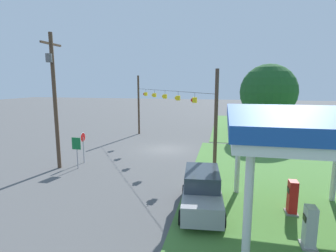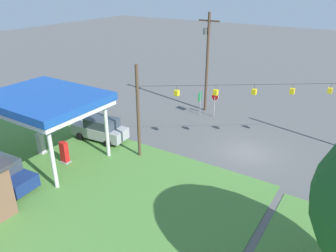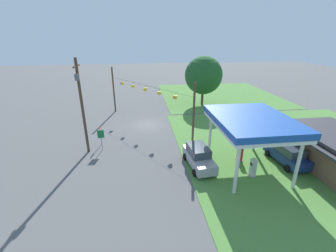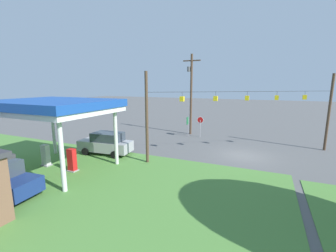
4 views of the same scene
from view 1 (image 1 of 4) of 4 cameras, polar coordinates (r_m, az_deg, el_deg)
ground_plane at (r=25.62m, az=-0.62°, el=-5.11°), size 160.00×160.00×0.00m
grass_verge_opposite_corner at (r=42.01m, az=26.51°, el=-0.37°), size 24.00×24.00×0.04m
gas_station_canopy at (r=12.31m, az=28.10°, el=0.19°), size 8.27×6.49×5.19m
fuel_pump_near at (r=14.62m, az=25.42°, el=-14.06°), size 0.71×0.56×1.71m
fuel_pump_far at (r=12.23m, az=28.44°, el=-19.03°), size 0.71×0.56×1.71m
car_at_pumps_front at (r=13.77m, az=7.37°, el=-13.73°), size 4.99×2.46×2.02m
stop_sign_roadside at (r=22.10m, az=-18.01°, el=-3.08°), size 0.80×0.08×2.50m
route_sign at (r=20.74m, az=-19.29°, el=-4.25°), size 0.10×0.70×2.40m
utility_pole_main at (r=20.91m, az=-23.53°, el=6.26°), size 2.20×0.44×9.94m
signal_span_gantry at (r=24.92m, az=-0.67°, el=3.99°), size 14.27×10.24×7.30m
tree_west_verge at (r=33.90m, az=20.99°, el=6.93°), size 6.67×6.67×8.67m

